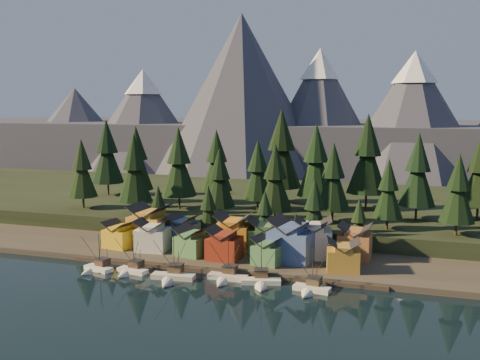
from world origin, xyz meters
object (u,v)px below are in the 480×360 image
(boat_3, at_px, (226,272))
(house_back_1, at_px, (183,229))
(boat_4, at_px, (261,276))
(house_back_0, at_px, (150,223))
(boat_0, at_px, (95,263))
(boat_1, at_px, (130,265))
(house_front_0, at_px, (119,234))
(boat_5, at_px, (311,283))
(house_front_1, at_px, (153,234))
(boat_2, at_px, (172,272))

(boat_3, xyz_separation_m, house_back_1, (-20.24, 21.85, 3.97))
(boat_4, relative_size, house_back_0, 0.98)
(house_back_0, bearing_deg, house_back_1, 10.59)
(boat_4, height_order, house_back_0, house_back_0)
(boat_0, xyz_separation_m, boat_3, (33.02, 2.97, -0.06))
(boat_1, height_order, house_back_0, house_back_0)
(house_front_0, bearing_deg, boat_5, -6.63)
(boat_5, height_order, house_back_1, house_back_1)
(boat_0, distance_m, house_front_1, 18.85)
(boat_0, height_order, boat_1, boat_1)
(boat_0, bearing_deg, boat_1, 22.38)
(boat_5, distance_m, house_front_1, 48.90)
(house_back_1, bearing_deg, boat_2, -65.68)
(house_front_0, bearing_deg, boat_0, -70.33)
(boat_2, height_order, boat_3, boat_2)
(house_front_0, bearing_deg, house_back_1, 35.12)
(boat_2, distance_m, house_back_1, 27.00)
(boat_0, xyz_separation_m, boat_2, (20.79, -0.68, 0.03))
(boat_3, bearing_deg, boat_0, -173.15)
(boat_5, distance_m, house_front_0, 58.72)
(boat_1, height_order, house_front_1, house_front_1)
(boat_1, bearing_deg, boat_3, 14.88)
(house_front_1, xyz_separation_m, house_back_1, (5.60, 7.84, -0.02))
(house_front_0, xyz_separation_m, house_back_1, (15.93, 7.74, 0.61))
(house_back_1, bearing_deg, boat_3, -40.30)
(boat_0, relative_size, boat_5, 0.98)
(house_back_1, bearing_deg, boat_1, -92.00)
(boat_1, relative_size, house_back_0, 0.94)
(house_front_1, bearing_deg, house_front_0, 173.66)
(boat_3, height_order, house_front_1, house_front_1)
(boat_1, height_order, boat_5, boat_5)
(boat_2, height_order, house_back_0, house_back_0)
(house_back_0, bearing_deg, house_front_0, -127.63)
(boat_2, distance_m, house_front_0, 29.98)
(boat_1, height_order, boat_3, boat_3)
(house_front_1, relative_size, house_back_0, 0.82)
(boat_3, distance_m, house_front_0, 38.97)
(boat_3, relative_size, boat_5, 1.03)
(house_front_1, height_order, house_back_0, house_back_0)
(boat_0, distance_m, house_front_0, 17.67)
(boat_0, relative_size, boat_2, 0.90)
(boat_4, bearing_deg, boat_5, -20.95)
(house_front_0, relative_size, house_front_1, 0.93)
(boat_3, xyz_separation_m, house_back_0, (-30.12, 20.79, 5.31))
(boat_2, height_order, house_front_0, boat_2)
(boat_0, distance_m, boat_3, 33.16)
(boat_2, xyz_separation_m, house_front_0, (-23.94, 17.75, 3.27))
(boat_5, bearing_deg, boat_1, -170.95)
(boat_3, height_order, house_back_1, house_back_1)
(boat_3, distance_m, house_back_0, 36.99)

